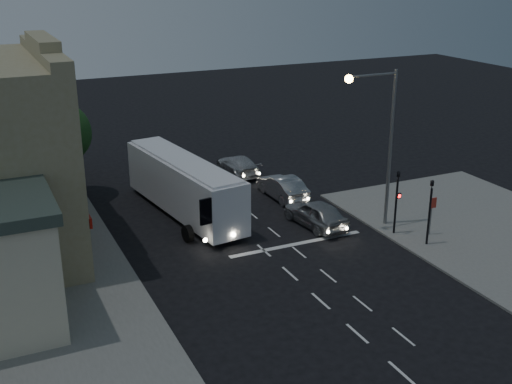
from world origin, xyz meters
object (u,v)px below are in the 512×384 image
streetlight (382,131)px  tour_bus (184,184)px  traffic_signal_side (430,204)px  street_tree (59,130)px  car_suv (316,213)px  regulatory_sign (432,210)px  car_sedan_b (238,165)px  car_sedan_a (282,187)px  traffic_signal_main (397,195)px

streetlight → tour_bus: bearing=144.8°
traffic_signal_side → street_tree: 23.24m
car_suv → regulatory_sign: bearing=134.8°
regulatory_sign → street_tree: (-17.51, 15.26, 2.90)m
car_sedan_b → streetlight: size_ratio=0.52×
tour_bus → streetlight: (9.45, -6.66, 3.82)m
car_sedan_a → traffic_signal_side: 10.81m
traffic_signal_side → tour_bus: bearing=136.0°
traffic_signal_side → regulatory_sign: (1.00, 0.96, -0.82)m
streetlight → regulatory_sign: bearing=-51.3°
car_sedan_b → regulatory_sign: regulatory_sign is taller
car_sedan_a → traffic_signal_main: (2.99, -8.05, 1.65)m
regulatory_sign → streetlight: streetlight is taller
car_suv → regulatory_sign: regulatory_sign is taller
traffic_signal_main → car_suv: bearing=138.2°
regulatory_sign → streetlight: 5.18m
car_suv → street_tree: 17.15m
car_sedan_a → streetlight: size_ratio=0.52×
car_sedan_a → car_sedan_b: (-0.62, 5.85, -0.09)m
tour_bus → streetlight: streetlight is taller
car_sedan_a → street_tree: (-12.82, 6.20, 3.73)m
street_tree → traffic_signal_side: bearing=-44.5°
traffic_signal_side → regulatory_sign: traffic_signal_side is taller
car_suv → car_sedan_b: 10.88m
tour_bus → traffic_signal_main: size_ratio=2.87×
streetlight → traffic_signal_main: bearing=-79.8°
regulatory_sign → street_tree: 23.40m
car_suv → traffic_signal_side: traffic_signal_side is taller
car_sedan_a → car_sedan_b: size_ratio=1.00×
tour_bus → car_suv: tour_bus is taller
regulatory_sign → street_tree: size_ratio=0.35×
tour_bus → traffic_signal_side: traffic_signal_side is taller
regulatory_sign → traffic_signal_side: bearing=-136.1°
car_sedan_b → street_tree: street_tree is taller
streetlight → street_tree: 20.19m
regulatory_sign → street_tree: bearing=138.9°
car_sedan_a → car_suv: bearing=84.8°
car_sedan_b → traffic_signal_side: (4.31, -15.88, 1.74)m
car_suv → traffic_signal_side: (4.07, -5.00, 1.63)m
street_tree → car_sedan_b: bearing=-1.6°
car_suv → streetlight: bearing=146.2°
traffic_signal_main → traffic_signal_side: bearing=-70.5°
tour_bus → car_sedan_a: (6.72, -0.03, -1.14)m
traffic_signal_side → streetlight: (-0.96, 3.40, 3.31)m
car_sedan_a → traffic_signal_main: size_ratio=1.14×
tour_bus → car_suv: 8.18m
traffic_signal_side → street_tree: bearing=135.5°
car_sedan_b → regulatory_sign: 15.86m
tour_bus → car_suv: (6.33, -5.06, -1.12)m
streetlight → street_tree: streetlight is taller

